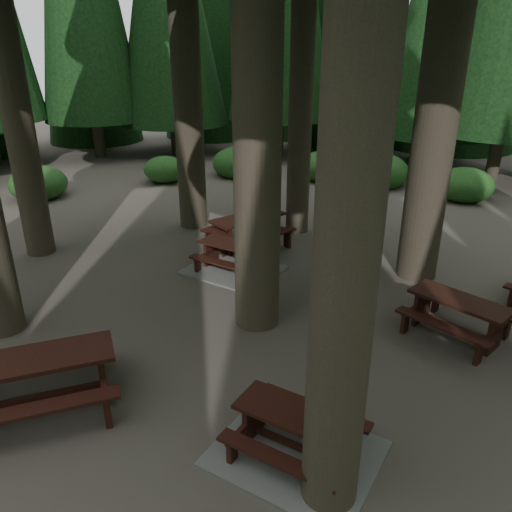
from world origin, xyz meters
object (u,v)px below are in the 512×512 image
Objects in this scene: picnic_table_c at (233,262)px; picnic_table_e at (42,374)px; picnic_table_a at (296,442)px; picnic_table_f at (458,312)px; picnic_table_b at (248,227)px.

picnic_table_c is 5.51m from picnic_table_e.
picnic_table_f is (0.66, 4.27, 0.27)m from picnic_table_a.
picnic_table_c is at bearing 42.12° from picnic_table_e.
picnic_table_a is 0.86× the size of picnic_table_e.
picnic_table_b is 1.60m from picnic_table_c.
picnic_table_c is at bearing -141.80° from picnic_table_b.
picnic_table_f is at bearing -87.91° from picnic_table_b.
picnic_table_e is at bearing -153.87° from picnic_table_b.
picnic_table_e is at bearing -85.73° from picnic_table_c.
picnic_table_f is at bearing 74.32° from picnic_table_a.
picnic_table_c is 0.86× the size of picnic_table_e.
picnic_table_e is (-3.44, -1.49, 0.37)m from picnic_table_a.
picnic_table_a is at bearing -47.55° from picnic_table_c.
picnic_table_e reaches higher than picnic_table_a.
picnic_table_b is at bearing 178.01° from picnic_table_f.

